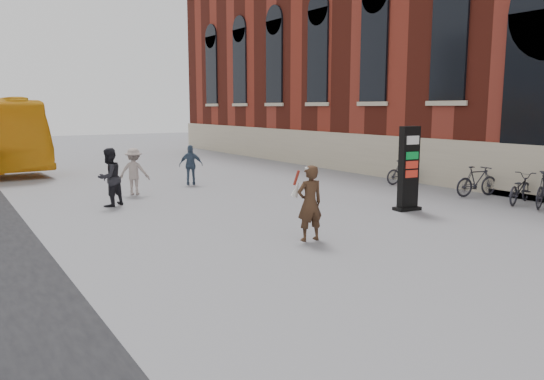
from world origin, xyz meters
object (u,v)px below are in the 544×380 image
info_pylon (409,169)px  bike_7 (404,172)px  woman (309,202)px  pedestrian_a (109,177)px  pedestrian_c (191,165)px  bike_5 (477,181)px  pedestrian_b (134,172)px  bike_4 (520,188)px

info_pylon → bike_7: 5.49m
woman → pedestrian_a: pedestrian_a is taller
woman → bike_7: bearing=-142.1°
info_pylon → pedestrian_c: info_pylon is taller
info_pylon → pedestrian_c: 8.84m
pedestrian_c → bike_5: size_ratio=0.90×
woman → pedestrian_b: bearing=-74.9°
woman → info_pylon: bearing=-157.3°
pedestrian_a → bike_4: pedestrian_a is taller
pedestrian_a → bike_4: bearing=118.1°
bike_4 → bike_7: size_ratio=1.13×
bike_4 → bike_7: bike_7 is taller
info_pylon → bike_5: 3.93m
pedestrian_c → bike_7: pedestrian_c is taller
pedestrian_c → pedestrian_b: bearing=47.1°
info_pylon → pedestrian_c: (-3.27, 8.20, -0.45)m
info_pylon → woman: (-4.56, -1.36, -0.34)m
bike_7 → bike_5: bearing=-172.5°
pedestrian_a → pedestrian_b: 2.18m
pedestrian_a → pedestrian_b: bearing=-159.1°
pedestrian_a → pedestrian_c: (3.95, 2.90, -0.12)m
pedestrian_b → woman: bearing=132.5°
pedestrian_a → bike_4: size_ratio=0.99×
bike_4 → bike_5: 1.57m
woman → pedestrian_c: 9.65m
pedestrian_b → bike_4: size_ratio=0.89×
woman → bike_7: size_ratio=1.08×
woman → pedestrian_b: (-1.34, 8.39, -0.08)m
info_pylon → bike_4: 4.05m
info_pylon → bike_4: info_pylon is taller
pedestrian_b → bike_7: (9.74, -3.17, -0.33)m
woman → pedestrian_a: 7.17m
woman → bike_4: size_ratio=0.95×
bike_5 → woman: bearing=112.6°
info_pylon → bike_5: info_pylon is taller
info_pylon → bike_7: info_pylon is taller
pedestrian_a → bike_4: 12.77m
info_pylon → bike_4: (3.83, -1.08, -0.75)m
bike_7 → pedestrian_a: bearing=90.1°
info_pylon → pedestrian_b: info_pylon is taller
bike_7 → info_pylon: bearing=142.7°
woman → bike_5: 8.61m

